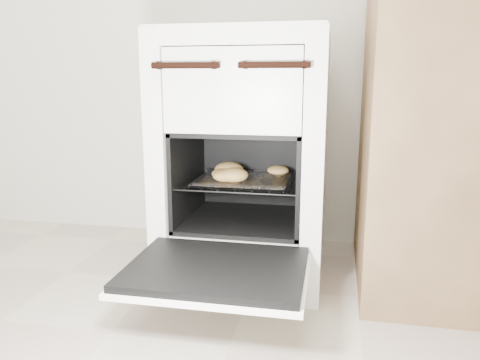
# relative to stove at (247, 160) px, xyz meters

# --- Properties ---
(stove) EXTENTS (0.53, 0.59, 0.82)m
(stove) POSITION_rel_stove_xyz_m (0.00, 0.00, 0.00)
(stove) COLOR white
(stove) RESTS_ON ground
(oven_door) EXTENTS (0.48, 0.37, 0.03)m
(oven_door) POSITION_rel_stove_xyz_m (-0.00, -0.45, -0.22)
(oven_door) COLOR black
(oven_door) RESTS_ON stove
(oven_rack) EXTENTS (0.39, 0.37, 0.01)m
(oven_rack) POSITION_rel_stove_xyz_m (-0.00, -0.06, -0.06)
(oven_rack) COLOR black
(oven_rack) RESTS_ON stove
(foil_sheet) EXTENTS (0.30, 0.27, 0.01)m
(foil_sheet) POSITION_rel_stove_xyz_m (0.00, -0.08, -0.06)
(foil_sheet) COLOR white
(foil_sheet) RESTS_ON oven_rack
(baked_rolls) EXTENTS (0.28, 0.26, 0.05)m
(baked_rolls) POSITION_rel_stove_xyz_m (-0.03, -0.07, -0.03)
(baked_rolls) COLOR tan
(baked_rolls) RESTS_ON foil_sheet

